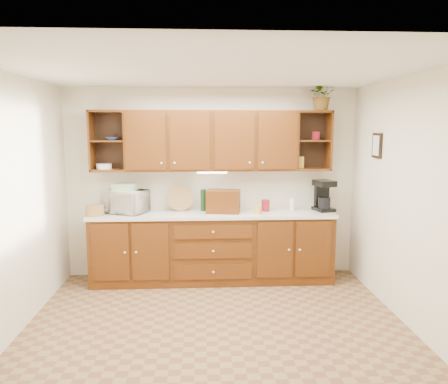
{
  "coord_description": "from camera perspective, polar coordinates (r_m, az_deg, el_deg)",
  "views": [
    {
      "loc": [
        -0.16,
        -4.29,
        2.05
      ],
      "look_at": [
        0.14,
        1.15,
        1.26
      ],
      "focal_mm": 35.0,
      "sensor_mm": 36.0,
      "label": 1
    }
  ],
  "objects": [
    {
      "name": "canister_red",
      "position": [
        5.96,
        5.45,
        -1.76
      ],
      "size": [
        0.14,
        0.14,
        0.16
      ],
      "primitive_type": "cylinder",
      "rotation": [
        0.0,
        0.0,
        -0.3
      ],
      "color": "maroon",
      "rests_on": "countertop"
    },
    {
      "name": "right_wall",
      "position": [
        4.86,
        23.3,
        -1.32
      ],
      "size": [
        0.0,
        3.5,
        3.5
      ],
      "primitive_type": "plane",
      "rotation": [
        1.57,
        0.0,
        -1.57
      ],
      "color": "beige",
      "rests_on": "floor"
    },
    {
      "name": "floor",
      "position": [
        4.75,
        -0.97,
        -17.3
      ],
      "size": [
        4.0,
        4.0,
        0.0
      ],
      "primitive_type": "plane",
      "color": "olive",
      "rests_on": "ground"
    },
    {
      "name": "potted_plant",
      "position": [
        6.07,
        12.68,
        12.26
      ],
      "size": [
        0.47,
        0.44,
        0.41
      ],
      "primitive_type": "imported",
      "rotation": [
        0.0,
        0.0,
        0.42
      ],
      "color": "#999999",
      "rests_on": "upper_cabinets"
    },
    {
      "name": "framed_picture",
      "position": [
        5.61,
        19.37,
        5.75
      ],
      "size": [
        0.03,
        0.24,
        0.3
      ],
      "primitive_type": "cube",
      "color": "black",
      "rests_on": "right_wall"
    },
    {
      "name": "towel_stack",
      "position": [
        5.92,
        -12.82,
        0.63
      ],
      "size": [
        0.34,
        0.29,
        0.09
      ],
      "primitive_type": "cube",
      "rotation": [
        0.0,
        0.0,
        -0.34
      ],
      "color": "#CDC060",
      "rests_on": "microwave"
    },
    {
      "name": "mug_tree",
      "position": [
        5.87,
        -1.6,
        -2.24
      ],
      "size": [
        0.22,
        0.23,
        0.27
      ],
      "rotation": [
        0.0,
        0.0,
        0.14
      ],
      "color": "#3B1C06",
      "rests_on": "countertop"
    },
    {
      "name": "canister_white",
      "position": [
        6.03,
        8.89,
        -1.61
      ],
      "size": [
        0.09,
        0.09,
        0.17
      ],
      "primitive_type": "cylinder",
      "rotation": [
        0.0,
        0.0,
        0.37
      ],
      "color": "white",
      "rests_on": "countertop"
    },
    {
      "name": "undercabinet_light",
      "position": [
        5.85,
        -1.57,
        2.57
      ],
      "size": [
        0.4,
        0.05,
        0.02
      ],
      "primitive_type": "cube",
      "color": "white",
      "rests_on": "upper_cabinets"
    },
    {
      "name": "bowl_stack",
      "position": [
        5.98,
        -14.4,
        6.76
      ],
      "size": [
        0.17,
        0.17,
        0.04
      ],
      "primitive_type": "imported",
      "rotation": [
        0.0,
        0.0,
        0.0
      ],
      "color": "#294299",
      "rests_on": "upper_cabinets"
    },
    {
      "name": "pantry_box_yellow",
      "position": [
        6.03,
        9.93,
        3.84
      ],
      "size": [
        0.09,
        0.07,
        0.16
      ],
      "primitive_type": "cube",
      "rotation": [
        0.0,
        0.0,
        -0.05
      ],
      "color": "gold",
      "rests_on": "upper_cabinets"
    },
    {
      "name": "woven_tray",
      "position": [
        6.0,
        -5.67,
        -2.36
      ],
      "size": [
        0.36,
        0.12,
        0.35
      ],
      "primitive_type": "cylinder",
      "rotation": [
        1.36,
        0.0,
        0.08
      ],
      "color": "#98683F",
      "rests_on": "countertop"
    },
    {
      "name": "canister_yellow",
      "position": [
        5.77,
        4.42,
        -2.32
      ],
      "size": [
        0.1,
        0.1,
        0.11
      ],
      "primitive_type": "cylinder",
      "rotation": [
        0.0,
        0.0,
        0.05
      ],
      "color": "gold",
      "rests_on": "countertop"
    },
    {
      "name": "upper_cabinets",
      "position": [
        5.88,
        -1.5,
        6.73
      ],
      "size": [
        3.2,
        0.33,
        0.8
      ],
      "color": "#3B1C06",
      "rests_on": "back_wall"
    },
    {
      "name": "coffee_maker",
      "position": [
        6.11,
        12.86,
        -0.51
      ],
      "size": [
        0.29,
        0.34,
        0.42
      ],
      "rotation": [
        0.0,
        0.0,
        0.24
      ],
      "color": "black",
      "rests_on": "countertop"
    },
    {
      "name": "countertop",
      "position": [
        5.84,
        -1.52,
        -2.9
      ],
      "size": [
        3.24,
        0.64,
        0.04
      ],
      "primitive_type": "cube",
      "color": "silver",
      "rests_on": "base_cabinets"
    },
    {
      "name": "ceiling",
      "position": [
        4.32,
        -1.06,
        15.55
      ],
      "size": [
        4.0,
        4.0,
        0.0
      ],
      "primitive_type": "plane",
      "rotation": [
        3.14,
        0.0,
        0.0
      ],
      "color": "white",
      "rests_on": "back_wall"
    },
    {
      "name": "wine_bottle",
      "position": [
        5.94,
        -2.71,
        -1.06
      ],
      "size": [
        0.1,
        0.1,
        0.3
      ],
      "primitive_type": "cylinder",
      "rotation": [
        0.0,
        0.0,
        -0.4
      ],
      "color": "black",
      "rests_on": "countertop"
    },
    {
      "name": "pantry_box_red",
      "position": [
        6.05,
        11.91,
        7.19
      ],
      "size": [
        0.09,
        0.09,
        0.11
      ],
      "primitive_type": "cube",
      "rotation": [
        0.0,
        0.0,
        0.35
      ],
      "color": "maroon",
      "rests_on": "upper_cabinets"
    },
    {
      "name": "bread_box",
      "position": [
        5.81,
        -0.09,
        -1.23
      ],
      "size": [
        0.47,
        0.34,
        0.3
      ],
      "primitive_type": "cube",
      "rotation": [
        0.0,
        0.0,
        -0.17
      ],
      "color": "#3B1C06",
      "rests_on": "countertop"
    },
    {
      "name": "base_cabinets",
      "position": [
        5.96,
        -1.51,
        -7.32
      ],
      "size": [
        3.2,
        0.6,
        0.9
      ],
      "primitive_type": "cube",
      "color": "#3B1C06",
      "rests_on": "floor"
    },
    {
      "name": "plate_stack",
      "position": [
        6.02,
        -15.4,
        3.25
      ],
      "size": [
        0.21,
        0.21,
        0.07
      ],
      "primitive_type": "cylinder",
      "rotation": [
        0.0,
        0.0,
        0.07
      ],
      "color": "white",
      "rests_on": "upper_cabinets"
    },
    {
      "name": "wicker_basket",
      "position": [
        5.86,
        -16.53,
        -2.33
      ],
      "size": [
        0.29,
        0.29,
        0.14
      ],
      "primitive_type": "cylinder",
      "rotation": [
        0.0,
        0.0,
        -0.3
      ],
      "color": "#98683F",
      "rests_on": "countertop"
    },
    {
      "name": "left_wall",
      "position": [
        4.73,
        -26.04,
        -1.73
      ],
      "size": [
        0.0,
        3.5,
        3.5
      ],
      "primitive_type": "plane",
      "rotation": [
        1.57,
        0.0,
        1.57
      ],
      "color": "beige",
      "rests_on": "floor"
    },
    {
      "name": "back_wall",
      "position": [
        6.08,
        -1.62,
        1.18
      ],
      "size": [
        4.0,
        0.0,
        4.0
      ],
      "primitive_type": "plane",
      "rotation": [
        1.57,
        0.0,
        0.0
      ],
      "color": "beige",
      "rests_on": "floor"
    },
    {
      "name": "microwave",
      "position": [
        5.95,
        -12.76,
        -1.22
      ],
      "size": [
        0.65,
        0.56,
        0.3
      ],
      "primitive_type": "imported",
      "rotation": [
        0.0,
        0.0,
        -0.42
      ],
      "color": "beige",
      "rests_on": "countertop"
    }
  ]
}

